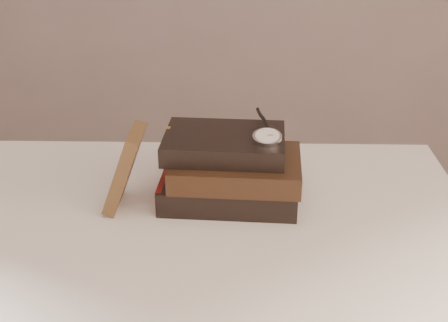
{
  "coord_description": "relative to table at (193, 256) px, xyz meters",
  "views": [
    {
      "loc": [
        0.08,
        -0.57,
        1.31
      ],
      "look_at": [
        0.06,
        0.41,
        0.82
      ],
      "focal_mm": 48.32,
      "sensor_mm": 36.0,
      "label": 1
    }
  ],
  "objects": [
    {
      "name": "eyeglasses",
      "position": [
        -0.02,
        0.15,
        0.16
      ],
      "size": [
        0.11,
        0.12,
        0.05
      ],
      "color": "silver",
      "rests_on": "book_stack"
    },
    {
      "name": "pocket_watch",
      "position": [
        0.13,
        0.05,
        0.22
      ],
      "size": [
        0.05,
        0.15,
        0.02
      ],
      "color": "silver",
      "rests_on": "book_stack"
    },
    {
      "name": "journal",
      "position": [
        -0.12,
        0.02,
        0.17
      ],
      "size": [
        0.08,
        0.1,
        0.15
      ],
      "primitive_type": "cube",
      "rotation": [
        0.0,
        0.36,
        -0.03
      ],
      "color": "#3D2817",
      "rests_on": "table"
    },
    {
      "name": "book_stack",
      "position": [
        0.07,
        0.06,
        0.15
      ],
      "size": [
        0.26,
        0.19,
        0.12
      ],
      "color": "black",
      "rests_on": "table"
    },
    {
      "name": "table",
      "position": [
        0.0,
        0.0,
        0.0
      ],
      "size": [
        1.0,
        0.6,
        0.75
      ],
      "color": "white",
      "rests_on": "ground"
    }
  ]
}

